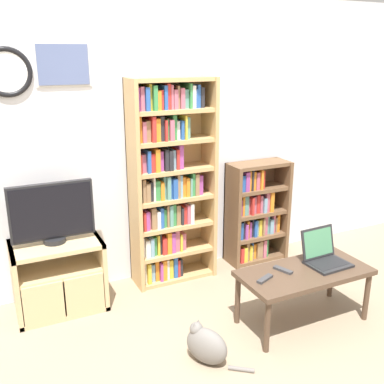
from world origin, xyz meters
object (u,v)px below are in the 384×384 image
Objects in this scene: remote_near_laptop at (283,270)px; television at (52,213)px; tv_stand at (59,276)px; cat at (206,345)px; coffee_table at (304,276)px; bookshelf_short at (254,214)px; bookshelf_tall at (167,182)px; laptop at (324,255)px; remote_far_from_laptop at (265,279)px.

television is at bearing -51.55° from remote_near_laptop.
tv_stand is 1.67× the size of cat.
television is at bearing 148.98° from coffee_table.
bookshelf_short is 6.30× the size of remote_near_laptop.
coffee_table is at bearing -103.30° from bookshelf_short.
cat is at bearing -55.42° from tv_stand.
laptop is (0.91, -1.11, -0.44)m from bookshelf_tall.
bookshelf_short is (2.00, 0.12, -0.36)m from television.
cat is (-0.25, -1.27, -0.83)m from bookshelf_tall.
bookshelf_short is 3.08× the size of laptop.
laptop is at bearing 11.41° from coffee_table.
coffee_table is 6.37× the size of remote_far_from_laptop.
television is 1.58m from cat.
coffee_table is at bearing -59.37° from bookshelf_tall.
laptop is at bearing -26.82° from tv_stand.
bookshelf_tall is at bearing 6.11° from television.
remote_far_from_laptop is at bearing -37.22° from tv_stand.
laptop is at bearing -27.00° from television.
bookshelf_short is 2.41× the size of cat.
remote_far_from_laptop is at bearing -119.27° from bookshelf_short.
tv_stand is 2.01m from coffee_table.
laptop is (1.95, -1.00, -0.34)m from television.
remote_far_from_laptop is at bearing -178.48° from laptop.
coffee_table is at bearing -31.02° from television.
remote_near_laptop is at bearing -111.76° from bookshelf_short.
tv_stand is 0.38× the size of bookshelf_tall.
bookshelf_short is 1.19m from coffee_table.
bookshelf_tall is 1.06m from bookshelf_short.
remote_near_laptop is (1.56, -0.97, 0.16)m from tv_stand.
bookshelf_short is 1.32m from remote_far_from_laptop.
bookshelf_short reaches higher than remote_far_from_laptop.
cat is (-1.21, -1.28, -0.37)m from bookshelf_short.
bookshelf_short is at bearing 15.42° from cat.
bookshelf_short is 1.79m from cat.
bookshelf_short is at bearing 3.68° from tv_stand.
television reaches higher than coffee_table.
laptop is (-0.05, -1.11, 0.02)m from bookshelf_short.
bookshelf_short reaches higher than remote_near_laptop.
bookshelf_short is 6.33× the size of remote_far_from_laptop.
television is 0.63× the size of coffee_table.
cat is at bearing -100.31° from remote_far_from_laptop.
remote_near_laptop is 0.86m from cat.
television reaches higher than remote_near_laptop.
remote_near_laptop is (-0.39, 0.02, -0.06)m from laptop.
laptop is at bearing -50.71° from bookshelf_tall.
remote_far_from_laptop is (-0.37, 0.00, 0.06)m from coffee_table.
television is 1.89m from remote_near_laptop.
remote_far_from_laptop is at bearing -3.57° from remote_near_laptop.
bookshelf_tall reaches higher than television.
remote_near_laptop is 0.38× the size of cat.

